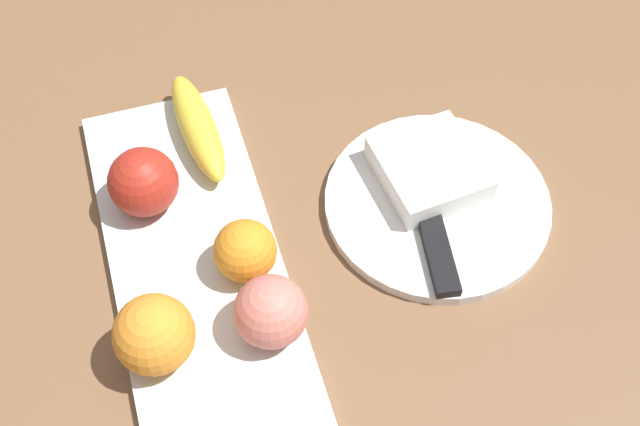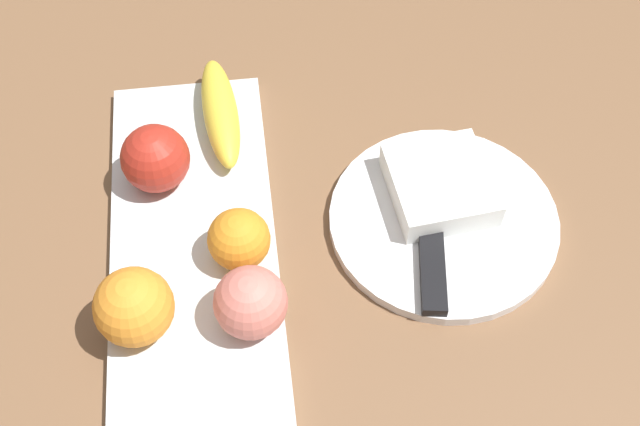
% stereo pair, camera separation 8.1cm
% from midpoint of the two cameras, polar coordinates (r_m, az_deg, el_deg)
% --- Properties ---
extents(ground_plane, '(2.40, 2.40, 0.00)m').
position_cam_midpoint_polar(ground_plane, '(0.84, -3.43, -2.22)').
color(ground_plane, brown).
extents(fruit_tray, '(0.44, 0.16, 0.01)m').
position_cam_midpoint_polar(fruit_tray, '(0.83, -6.00, -2.53)').
color(fruit_tray, silver).
rests_on(fruit_tray, ground_plane).
extents(apple, '(0.07, 0.07, 0.07)m').
position_cam_midpoint_polar(apple, '(0.85, -8.70, 3.57)').
color(apple, '#B12A1E').
rests_on(apple, fruit_tray).
extents(banana, '(0.16, 0.05, 0.04)m').
position_cam_midpoint_polar(banana, '(0.91, -4.17, 6.83)').
color(banana, yellow).
rests_on(banana, fruit_tray).
extents(orange_near_apple, '(0.06, 0.06, 0.06)m').
position_cam_midpoint_polar(orange_near_apple, '(0.79, -2.74, -2.05)').
color(orange_near_apple, orange).
rests_on(orange_near_apple, fruit_tray).
extents(orange_near_banana, '(0.07, 0.07, 0.07)m').
position_cam_midpoint_polar(orange_near_banana, '(0.75, -9.80, -6.67)').
color(orange_near_banana, orange).
rests_on(orange_near_banana, fruit_tray).
extents(peach, '(0.07, 0.07, 0.07)m').
position_cam_midpoint_polar(peach, '(0.75, -1.76, -6.46)').
color(peach, '#DA766A').
rests_on(peach, fruit_tray).
extents(dinner_plate, '(0.24, 0.24, 0.01)m').
position_cam_midpoint_polar(dinner_plate, '(0.86, 11.20, -0.71)').
color(dinner_plate, white).
rests_on(dinner_plate, ground_plane).
extents(folded_napkin, '(0.12, 0.11, 0.03)m').
position_cam_midpoint_polar(folded_napkin, '(0.86, 10.98, 1.73)').
color(folded_napkin, white).
rests_on(folded_napkin, dinner_plate).
extents(knife, '(0.18, 0.05, 0.01)m').
position_cam_midpoint_polar(knife, '(0.82, 10.56, -3.40)').
color(knife, silver).
rests_on(knife, dinner_plate).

